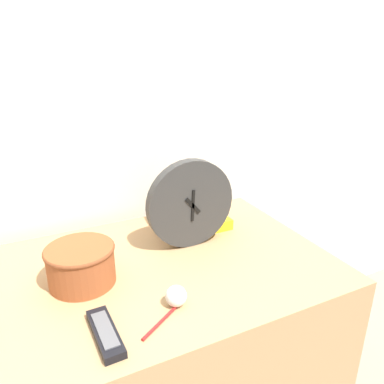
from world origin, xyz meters
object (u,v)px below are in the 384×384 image
(book_stack, at_px, (193,204))
(basket, at_px, (81,263))
(pen, at_px, (162,320))
(desk_clock, at_px, (191,204))
(crumpled_paper_ball, at_px, (176,296))
(tv_remote, at_px, (105,333))

(book_stack, distance_m, basket, 0.46)
(pen, bearing_deg, desk_clock, 53.93)
(book_stack, xyz_separation_m, basket, (-0.43, -0.17, -0.03))
(desk_clock, relative_size, crumpled_paper_ball, 5.34)
(book_stack, xyz_separation_m, crumpled_paper_ball, (-0.23, -0.38, -0.07))
(crumpled_paper_ball, bearing_deg, desk_clock, 57.47)
(basket, bearing_deg, desk_clock, 9.65)
(crumpled_paper_ball, relative_size, pen, 0.41)
(basket, height_order, pen, basket)
(basket, bearing_deg, tv_remote, -88.94)
(pen, bearing_deg, crumpled_paper_ball, 37.39)
(desk_clock, distance_m, crumpled_paper_ball, 0.34)
(crumpled_paper_ball, bearing_deg, book_stack, 58.25)
(desk_clock, xyz_separation_m, book_stack, (0.06, 0.11, -0.05))
(desk_clock, height_order, book_stack, desk_clock)
(crumpled_paper_ball, bearing_deg, basket, 133.35)
(desk_clock, distance_m, pen, 0.41)
(desk_clock, bearing_deg, book_stack, 60.23)
(desk_clock, relative_size, tv_remote, 1.72)
(basket, relative_size, pen, 1.42)
(basket, xyz_separation_m, pen, (0.14, -0.25, -0.06))
(desk_clock, xyz_separation_m, pen, (-0.22, -0.31, -0.14))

